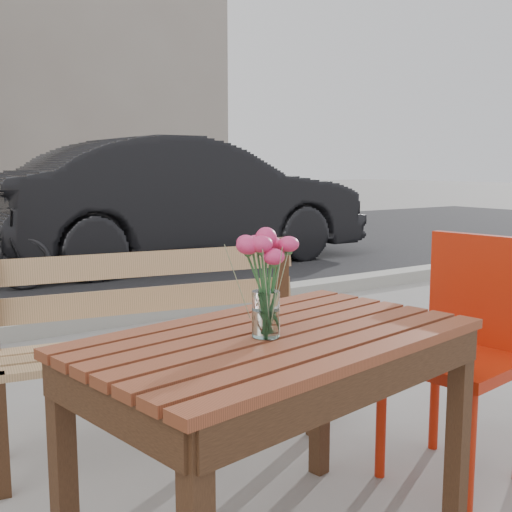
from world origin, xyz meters
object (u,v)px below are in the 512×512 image
(main_table, at_px, (277,372))
(parked_car, at_px, (183,201))
(red_chair, at_px, (466,338))
(main_vase, at_px, (266,269))

(main_table, distance_m, parked_car, 6.32)
(red_chair, xyz_separation_m, main_vase, (-1.03, -0.09, 0.38))
(main_table, distance_m, main_vase, 0.32)
(main_table, relative_size, parked_car, 0.27)
(red_chair, height_order, main_vase, main_vase)
(main_vase, relative_size, parked_car, 0.07)
(main_table, distance_m, red_chair, 0.98)
(parked_car, bearing_deg, main_table, 155.54)
(red_chair, relative_size, parked_car, 0.20)
(main_table, height_order, parked_car, parked_car)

